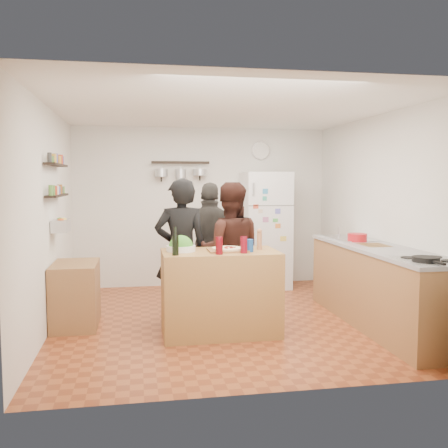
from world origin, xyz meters
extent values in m
plane|color=brown|center=(0.00, 0.00, 0.00)|extent=(4.20, 4.20, 0.00)
plane|color=white|center=(0.00, 0.00, 2.50)|extent=(4.20, 4.20, 0.00)
plane|color=silver|center=(0.00, 2.10, 1.25)|extent=(4.00, 0.00, 4.00)
plane|color=silver|center=(-2.00, 0.00, 1.25)|extent=(0.00, 4.20, 4.20)
plane|color=silver|center=(2.00, 0.00, 1.25)|extent=(0.00, 4.20, 4.20)
cube|color=#A2773B|center=(-0.15, -0.50, 0.46)|extent=(1.25, 0.72, 0.91)
cube|color=brown|center=(-0.07, -0.52, 0.92)|extent=(0.42, 0.34, 0.02)
cylinder|color=beige|center=(-0.07, -0.52, 0.94)|extent=(0.34, 0.34, 0.02)
cylinder|color=white|center=(-0.57, -0.45, 0.94)|extent=(0.32, 0.32, 0.06)
cylinder|color=black|center=(-0.65, -0.72, 1.01)|extent=(0.07, 0.07, 0.20)
cylinder|color=#5C070F|center=(-0.20, -0.74, 1.00)|extent=(0.08, 0.08, 0.18)
cylinder|color=#630815|center=(0.07, -0.70, 1.00)|extent=(0.07, 0.07, 0.18)
cylinder|color=#A36844|center=(0.30, -0.45, 1.00)|extent=(0.06, 0.06, 0.18)
cylinder|color=navy|center=(0.15, -0.62, 0.98)|extent=(0.08, 0.08, 0.13)
imported|color=black|center=(-0.53, 0.01, 0.85)|extent=(0.62, 0.41, 1.70)
imported|color=black|center=(0.05, 0.03, 0.83)|extent=(0.89, 0.74, 1.65)
imported|color=#282623|center=(-0.08, 0.62, 0.82)|extent=(1.04, 0.65, 1.65)
cube|color=#9E7042|center=(1.70, -0.55, 0.45)|extent=(0.63, 2.63, 0.90)
cube|color=white|center=(1.70, -1.50, 0.91)|extent=(0.60, 0.62, 0.02)
cylinder|color=black|center=(1.60, -1.61, 0.94)|extent=(0.25, 0.25, 0.05)
cube|color=silver|center=(1.70, 0.30, 0.92)|extent=(0.50, 0.80, 0.03)
cube|color=olive|center=(1.70, -0.39, 0.91)|extent=(0.30, 0.40, 0.02)
cylinder|color=#B1141B|center=(1.65, -0.04, 0.97)|extent=(0.24, 0.24, 0.10)
cube|color=white|center=(0.95, 1.75, 0.90)|extent=(0.70, 0.68, 1.80)
cylinder|color=silver|center=(0.95, 2.08, 2.15)|extent=(0.30, 0.03, 0.30)
cube|color=black|center=(-1.93, 0.20, 1.50)|extent=(0.12, 1.00, 0.02)
cube|color=black|center=(-1.93, 0.20, 1.85)|extent=(0.12, 1.00, 0.02)
cube|color=silver|center=(-1.90, 0.20, 1.15)|extent=(0.18, 0.35, 0.14)
cube|color=olive|center=(-1.74, 0.07, 0.36)|extent=(0.50, 0.80, 0.73)
cube|color=black|center=(-0.35, 2.00, 1.95)|extent=(0.90, 0.04, 0.04)
camera|label=1|loc=(-1.04, -5.78, 1.67)|focal=40.00mm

